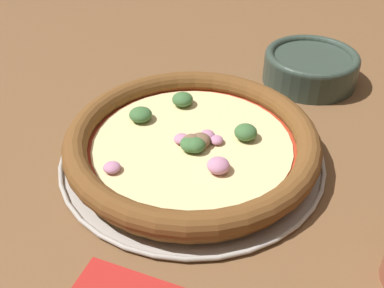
{
  "coord_description": "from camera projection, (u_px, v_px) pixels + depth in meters",
  "views": [
    {
      "loc": [
        0.02,
        -0.46,
        0.38
      ],
      "look_at": [
        0.0,
        0.0,
        0.02
      ],
      "focal_mm": 42.0,
      "sensor_mm": 36.0,
      "label": 1
    }
  ],
  "objects": [
    {
      "name": "ground_plane",
      "position": [
        192.0,
        158.0,
        0.6
      ],
      "size": [
        3.0,
        3.0,
        0.0
      ],
      "primitive_type": "plane",
      "color": "brown"
    },
    {
      "name": "pizza_tray",
      "position": [
        192.0,
        156.0,
        0.6
      ],
      "size": [
        0.35,
        0.35,
        0.01
      ],
      "color": "#B7B2A8",
      "rests_on": "ground_plane"
    },
    {
      "name": "pizza",
      "position": [
        192.0,
        142.0,
        0.58
      ],
      "size": [
        0.33,
        0.33,
        0.04
      ],
      "color": "#A86B33",
      "rests_on": "pizza_tray"
    },
    {
      "name": "bowl_near",
      "position": [
        311.0,
        66.0,
        0.75
      ],
      "size": [
        0.15,
        0.15,
        0.05
      ],
      "color": "#334238",
      "rests_on": "ground_plane"
    }
  ]
}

